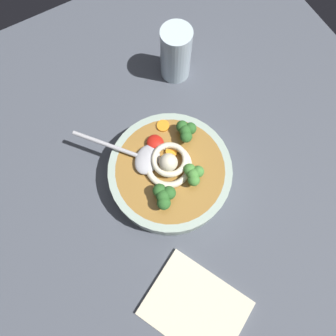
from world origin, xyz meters
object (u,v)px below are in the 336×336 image
object	(u,v)px
soup_bowl	(168,172)
noodle_pile	(169,163)
drinking_glass	(176,54)
folded_napkin	(195,308)
soup_spoon	(140,157)

from	to	relation	value
soup_bowl	noodle_pile	size ratio (longest dim) A/B	2.40
drinking_glass	folded_napkin	distance (cm)	49.20
soup_spoon	drinking_glass	distance (cm)	23.63
noodle_pile	soup_spoon	xyz separation A→B (cm)	(3.76, 3.97, -0.40)
drinking_glass	folded_napkin	size ratio (longest dim) A/B	0.74
soup_bowl	noodle_pile	world-z (taller)	noodle_pile
soup_spoon	folded_napkin	size ratio (longest dim) A/B	0.92
noodle_pile	folded_napkin	size ratio (longest dim) A/B	0.57
soup_bowl	folded_napkin	bearing A→B (deg)	161.67
soup_spoon	soup_bowl	bearing A→B (deg)	-180.00
noodle_pile	soup_spoon	distance (cm)	5.48
noodle_pile	soup_bowl	bearing A→B (deg)	128.40
soup_bowl	folded_napkin	distance (cm)	24.77
soup_spoon	drinking_glass	bearing A→B (deg)	-85.58
soup_spoon	drinking_glass	world-z (taller)	drinking_glass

